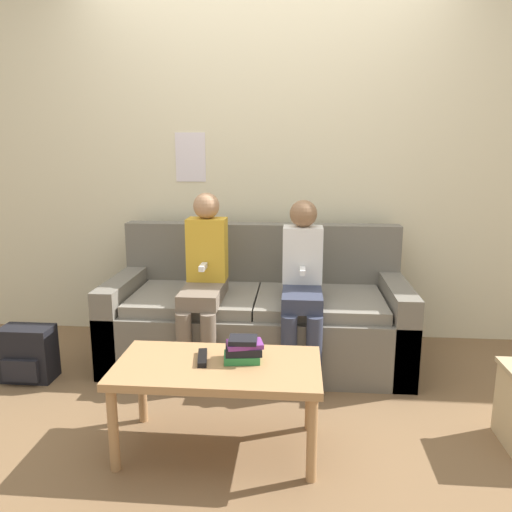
# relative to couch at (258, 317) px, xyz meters

# --- Properties ---
(ground_plane) EXTENTS (10.00, 10.00, 0.00)m
(ground_plane) POSITION_rel_couch_xyz_m (0.00, -0.52, -0.28)
(ground_plane) COLOR brown
(wall_back) EXTENTS (8.00, 0.07, 2.60)m
(wall_back) POSITION_rel_couch_xyz_m (-0.00, 0.49, 1.02)
(wall_back) COLOR beige
(wall_back) RESTS_ON ground_plane
(couch) EXTENTS (1.87, 0.80, 0.85)m
(couch) POSITION_rel_couch_xyz_m (0.00, 0.00, 0.00)
(couch) COLOR #6B665B
(couch) RESTS_ON ground_plane
(coffee_table) EXTENTS (0.92, 0.48, 0.42)m
(coffee_table) POSITION_rel_couch_xyz_m (-0.10, -1.03, 0.09)
(coffee_table) COLOR #AD7F51
(coffee_table) RESTS_ON ground_plane
(person_left) EXTENTS (0.24, 0.55, 1.09)m
(person_left) POSITION_rel_couch_xyz_m (-0.31, -0.19, 0.32)
(person_left) COLOR #756656
(person_left) RESTS_ON ground_plane
(person_right) EXTENTS (0.24, 0.55, 1.05)m
(person_right) POSITION_rel_couch_xyz_m (0.28, -0.20, 0.31)
(person_right) COLOR #33384C
(person_right) RESTS_ON ground_plane
(tv_remote) EXTENTS (0.07, 0.17, 0.02)m
(tv_remote) POSITION_rel_couch_xyz_m (-0.17, -1.00, 0.15)
(tv_remote) COLOR black
(tv_remote) RESTS_ON coffee_table
(book_stack) EXTENTS (0.19, 0.15, 0.11)m
(book_stack) POSITION_rel_couch_xyz_m (0.01, -0.99, 0.19)
(book_stack) COLOR #2D8442
(book_stack) RESTS_ON coffee_table
(backpack) EXTENTS (0.30, 0.20, 0.33)m
(backpack) POSITION_rel_couch_xyz_m (-1.33, -0.44, -0.12)
(backpack) COLOR black
(backpack) RESTS_ON ground_plane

